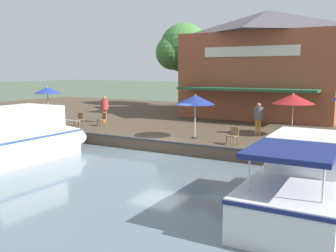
# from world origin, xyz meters

# --- Properties ---
(ground_plane) EXTENTS (220.00, 220.00, 0.00)m
(ground_plane) POSITION_xyz_m (0.00, 0.00, 0.00)
(ground_plane) COLOR #4C5B47
(quay_deck) EXTENTS (22.00, 56.00, 0.60)m
(quay_deck) POSITION_xyz_m (-11.00, 0.00, 0.30)
(quay_deck) COLOR #4C3D2D
(quay_deck) RESTS_ON ground
(quay_edge_fender) EXTENTS (0.20, 50.40, 0.10)m
(quay_edge_fender) POSITION_xyz_m (-0.10, 0.00, 0.65)
(quay_edge_fender) COLOR #2D2D33
(quay_edge_fender) RESTS_ON quay_deck
(waterfront_restaurant) EXTENTS (10.09, 11.66, 8.11)m
(waterfront_restaurant) POSITION_xyz_m (-13.73, 1.50, 4.72)
(waterfront_restaurant) COLOR brown
(waterfront_restaurant) RESTS_ON quay_deck
(patio_umbrella_near_quay_edge) EXTENTS (1.80, 1.80, 2.48)m
(patio_umbrella_near_quay_edge) POSITION_xyz_m (-2.52, -10.35, 2.82)
(patio_umbrella_near_quay_edge) COLOR #B7B7B7
(patio_umbrella_near_quay_edge) RESTS_ON quay_deck
(patio_umbrella_back_row) EXTENTS (2.28, 2.28, 2.35)m
(patio_umbrella_back_row) POSITION_xyz_m (-5.17, 5.38, 2.64)
(patio_umbrella_back_row) COLOR #B7B7B7
(patio_umbrella_back_row) RESTS_ON quay_deck
(patio_umbrella_far_corner) EXTENTS (2.09, 2.09, 2.34)m
(patio_umbrella_far_corner) POSITION_xyz_m (-1.97, 1.04, 2.65)
(patio_umbrella_far_corner) COLOR #B7B7B7
(patio_umbrella_far_corner) RESTS_ON quay_deck
(cafe_chair_beside_entrance) EXTENTS (0.54, 0.54, 0.85)m
(cafe_chair_beside_entrance) POSITION_xyz_m (-3.04, -6.04, 1.08)
(cafe_chair_beside_entrance) COLOR brown
(cafe_chair_beside_entrance) RESTS_ON quay_deck
(cafe_chair_back_row_seat) EXTENTS (0.45, 0.45, 0.85)m
(cafe_chair_back_row_seat) POSITION_xyz_m (-2.25, -7.30, 1.08)
(cafe_chair_back_row_seat) COLOR brown
(cafe_chair_back_row_seat) RESTS_ON quay_deck
(cafe_chair_far_corner_seat) EXTENTS (0.53, 0.53, 0.85)m
(cafe_chair_far_corner_seat) POSITION_xyz_m (-1.33, 3.39, 1.08)
(cafe_chair_far_corner_seat) COLOR brown
(cafe_chair_far_corner_seat) RESTS_ON quay_deck
(person_near_entrance) EXTENTS (0.51, 0.51, 1.82)m
(person_near_entrance) POSITION_xyz_m (-4.46, -7.01, 1.76)
(person_near_entrance) COLOR orange
(person_near_entrance) RESTS_ON quay_deck
(person_at_quay_edge) EXTENTS (0.50, 0.50, 1.78)m
(person_at_quay_edge) POSITION_xyz_m (-4.79, 3.62, 1.72)
(person_at_quay_edge) COLOR orange
(person_at_quay_edge) RESTS_ON quay_deck
(motorboat_mid_row) EXTENTS (9.38, 3.57, 2.41)m
(motorboat_mid_row) POSITION_xyz_m (4.80, -5.15, 0.99)
(motorboat_mid_row) COLOR white
(motorboat_mid_row) RESTS_ON river_water
(motorboat_fourth_along) EXTENTS (6.77, 2.49, 2.19)m
(motorboat_fourth_along) POSITION_xyz_m (4.33, 7.58, 0.90)
(motorboat_fourth_along) COLOR white
(motorboat_fourth_along) RESTS_ON river_water
(tree_upstream_bank) EXTENTS (5.10, 4.86, 8.21)m
(tree_upstream_bank) POSITION_xyz_m (-17.78, -7.97, 6.24)
(tree_upstream_bank) COLOR brown
(tree_upstream_bank) RESTS_ON quay_deck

